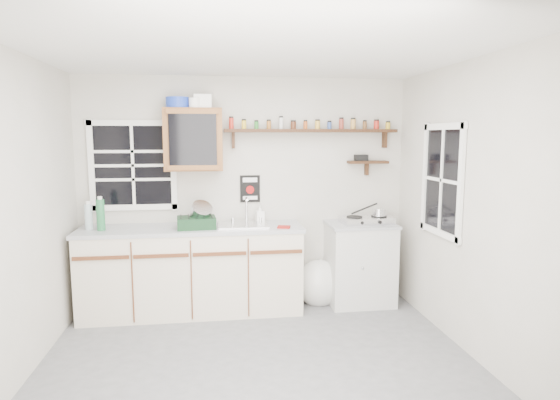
{
  "coord_description": "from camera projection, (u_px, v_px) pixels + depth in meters",
  "views": [
    {
      "loc": [
        -0.33,
        -3.58,
        1.86
      ],
      "look_at": [
        0.24,
        0.55,
        1.29
      ],
      "focal_mm": 30.0,
      "sensor_mm": 36.0,
      "label": 1
    }
  ],
  "objects": [
    {
      "name": "room",
      "position": [
        259.0,
        215.0,
        3.64
      ],
      "size": [
        3.64,
        3.24,
        2.54
      ],
      "color": "#555558",
      "rests_on": "ground"
    },
    {
      "name": "main_cabinet",
      "position": [
        193.0,
        270.0,
        4.94
      ],
      "size": [
        2.31,
        0.63,
        0.92
      ],
      "color": "beige",
      "rests_on": "floor"
    },
    {
      "name": "right_cabinet",
      "position": [
        360.0,
        263.0,
        5.22
      ],
      "size": [
        0.73,
        0.57,
        0.91
      ],
      "color": "beige",
      "rests_on": "floor"
    },
    {
      "name": "sink",
      "position": [
        243.0,
        225.0,
        4.95
      ],
      "size": [
        0.52,
        0.44,
        0.29
      ],
      "color": "silver",
      "rests_on": "main_cabinet"
    },
    {
      "name": "upper_cabinet",
      "position": [
        194.0,
        140.0,
        4.9
      ],
      "size": [
        0.6,
        0.32,
        0.65
      ],
      "color": "brown",
      "rests_on": "wall_back"
    },
    {
      "name": "upper_cabinet_clutter",
      "position": [
        188.0,
        102.0,
        4.84
      ],
      "size": [
        0.47,
        0.24,
        0.14
      ],
      "color": "#1A37AE",
      "rests_on": "upper_cabinet"
    },
    {
      "name": "spice_shelf",
      "position": [
        312.0,
        130.0,
        5.13
      ],
      "size": [
        1.91,
        0.18,
        0.35
      ],
      "color": "black",
      "rests_on": "wall_back"
    },
    {
      "name": "secondary_shelf",
      "position": [
        366.0,
        162.0,
        5.28
      ],
      "size": [
        0.45,
        0.16,
        0.24
      ],
      "color": "black",
      "rests_on": "wall_back"
    },
    {
      "name": "warning_sign",
      "position": [
        250.0,
        189.0,
        5.2
      ],
      "size": [
        0.22,
        0.02,
        0.3
      ],
      "color": "black",
      "rests_on": "wall_back"
    },
    {
      "name": "window_back",
      "position": [
        133.0,
        166.0,
        4.99
      ],
      "size": [
        0.93,
        0.03,
        0.98
      ],
      "color": "black",
      "rests_on": "wall_back"
    },
    {
      "name": "window_right",
      "position": [
        442.0,
        180.0,
        4.4
      ],
      "size": [
        0.03,
        0.78,
        1.08
      ],
      "color": "black",
      "rests_on": "wall_back"
    },
    {
      "name": "water_bottles",
      "position": [
        95.0,
        215.0,
        4.7
      ],
      "size": [
        0.21,
        0.14,
        0.35
      ],
      "color": "#A9C0C6",
      "rests_on": "main_cabinet"
    },
    {
      "name": "dish_rack",
      "position": [
        198.0,
        219.0,
        4.81
      ],
      "size": [
        0.41,
        0.32,
        0.29
      ],
      "rotation": [
        0.0,
        0.0,
        0.07
      ],
      "color": "black",
      "rests_on": "main_cabinet"
    },
    {
      "name": "soap_bottle",
      "position": [
        260.0,
        213.0,
        5.15
      ],
      "size": [
        0.1,
        0.1,
        0.19
      ],
      "primitive_type": "imported",
      "rotation": [
        0.0,
        0.0,
        0.19
      ],
      "color": "silver",
      "rests_on": "main_cabinet"
    },
    {
      "name": "rag",
      "position": [
        284.0,
        227.0,
        4.83
      ],
      "size": [
        0.15,
        0.14,
        0.02
      ],
      "primitive_type": "cube",
      "rotation": [
        0.0,
        0.0,
        -0.27
      ],
      "color": "maroon",
      "rests_on": "main_cabinet"
    },
    {
      "name": "hotplate",
      "position": [
        367.0,
        220.0,
        5.14
      ],
      "size": [
        0.58,
        0.34,
        0.08
      ],
      "rotation": [
        0.0,
        0.0,
        0.07
      ],
      "color": "silver",
      "rests_on": "right_cabinet"
    },
    {
      "name": "saucepan",
      "position": [
        378.0,
        212.0,
        5.15
      ],
      "size": [
        0.35,
        0.22,
        0.16
      ],
      "rotation": [
        0.0,
        0.0,
        -0.47
      ],
      "color": "silver",
      "rests_on": "hotplate"
    },
    {
      "name": "trash_bag",
      "position": [
        319.0,
        283.0,
        5.25
      ],
      "size": [
        0.46,
        0.42,
        0.53
      ],
      "color": "silver",
      "rests_on": "floor"
    }
  ]
}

